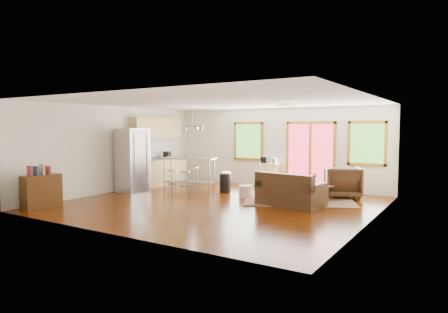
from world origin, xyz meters
The scene contains 29 objects.
floor centered at (0.00, 0.00, -0.01)m, with size 7.50×7.00×0.02m, color #351301.
ceiling centered at (0.00, 0.00, 2.61)m, with size 7.50×7.00×0.02m, color white.
back_wall centered at (0.00, 3.51, 1.30)m, with size 7.50×0.02×2.60m, color silver.
left_wall centered at (-3.76, 0.00, 1.30)m, with size 0.02×7.00×2.60m, color silver.
right_wall centered at (3.76, 0.00, 1.30)m, with size 0.02×7.00×2.60m, color silver.
front_wall centered at (0.00, -3.51, 1.30)m, with size 7.50×0.02×2.60m, color silver.
window_left centered at (-1.00, 3.46, 1.50)m, with size 1.10×0.05×1.30m.
french_doors centered at (1.20, 3.46, 1.10)m, with size 1.60×0.05×2.10m.
window_right centered at (2.90, 3.46, 1.50)m, with size 1.10×0.05×1.30m.
rug centered at (1.55, 1.63, 0.01)m, with size 2.84×2.19×0.03m, color #51653F.
loveseat centered at (1.68, 0.70, 0.33)m, with size 1.68×1.10×0.84m.
coffee_table centered at (1.75, 1.69, 0.38)m, with size 1.25×0.96×0.44m.
armchair centered at (2.46, 2.60, 0.49)m, with size 0.94×0.88×0.97m, color black.
ottoman centered at (1.05, 2.30, 0.20)m, with size 0.60×0.60×0.40m, color black.
pouf centered at (0.17, 1.19, 0.17)m, with size 0.39×0.39×0.34m, color beige.
vase centered at (1.94, 1.75, 0.52)m, with size 0.22×0.23×0.34m.
book centered at (2.21, 1.71, 0.56)m, with size 0.24×0.03×0.32m, color maroon.
cabinets centered at (-3.49, 1.70, 0.93)m, with size 0.64×2.24×2.30m.
refrigerator centered at (-3.20, 0.21, 0.96)m, with size 0.86×0.83×1.93m.
island centered at (-1.95, 1.38, 0.71)m, with size 1.74×1.05×1.03m.
cup centered at (-1.38, 1.47, 1.01)m, with size 0.12×0.09×0.12m, color white.
bar_stool_a centered at (-2.39, 1.07, 0.49)m, with size 0.32×0.32×0.65m.
bar_stool_b centered at (-1.78, 0.96, 0.49)m, with size 0.34×0.34×0.65m.
bar_stool_c centered at (-1.61, 1.06, 0.59)m, with size 0.38×0.38×0.79m.
trash_can centered at (-0.77, 1.59, 0.32)m, with size 0.40×0.40×0.63m.
kitchen_cart centered at (-0.10, 3.22, 0.69)m, with size 0.68×0.46×1.01m.
bookshelf centered at (-3.35, -2.71, 0.42)m, with size 0.40×0.93×1.07m.
ceiling_flush centered at (1.60, 0.60, 2.53)m, with size 0.35×0.35×0.12m, color white.
pendant_light centered at (-1.90, 1.50, 1.90)m, with size 0.80×0.18×0.79m.
Camera 1 is at (5.51, -8.49, 1.93)m, focal length 32.00 mm.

